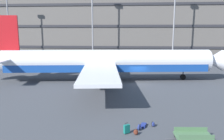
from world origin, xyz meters
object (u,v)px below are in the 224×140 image
Objects in this scene: suitcase_purple at (127,129)px; backpack_navy at (139,127)px; suitcase_scuffed at (143,125)px; backpack_red at (136,132)px; airliner at (104,62)px; backpack_upright at (153,124)px; baggage_cart at (193,136)px.

suitcase_purple is 1.51× the size of backpack_navy.
suitcase_purple is 1.16m from backpack_navy.
backpack_red is at bearing -113.20° from suitcase_scuffed.
suitcase_scuffed is at bearing -73.04° from airliner.
airliner is 18.35m from backpack_upright.
suitcase_purple is at bearing -146.34° from backpack_upright.
backpack_navy is (-0.41, -0.76, 0.15)m from suitcase_scuffed.
suitcase_purple reaches higher than backpack_red.
suitcase_purple is 0.74m from backpack_red.
baggage_cart reaches higher than backpack_red.
baggage_cart is (3.83, -1.52, 0.18)m from backpack_navy.
baggage_cart is at bearing -21.72° from backpack_navy.
suitcase_purple reaches higher than backpack_upright.
suitcase_scuffed is 0.26× the size of baggage_cart.
backpack_upright is at bearing -70.51° from airliner.
backpack_navy reaches higher than backpack_upright.
suitcase_purple reaches higher than baggage_cart.
backpack_red is at bearing -76.29° from airliner.
backpack_red is 2.19m from backpack_upright.
backpack_navy is (4.82, -17.91, -2.75)m from airliner.
airliner is 79.80× the size of backpack_red.
suitcase_scuffed is 1.51× the size of backpack_navy.
backpack_red is at bearing -107.81° from backpack_navy.
airliner is at bearing 103.71° from backpack_red.
airliner reaches higher than baggage_cart.
backpack_upright is (1.49, 1.61, -0.00)m from backpack_red.
suitcase_scuffed is at bearing 45.80° from suitcase_purple.
backpack_upright is at bearing 138.01° from baggage_cart.
suitcase_scuffed is 1.80× the size of backpack_upright.
backpack_red reaches higher than backpack_upright.
suitcase_purple is 0.26× the size of baggage_cart.
airliner is at bearing 113.98° from baggage_cart.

